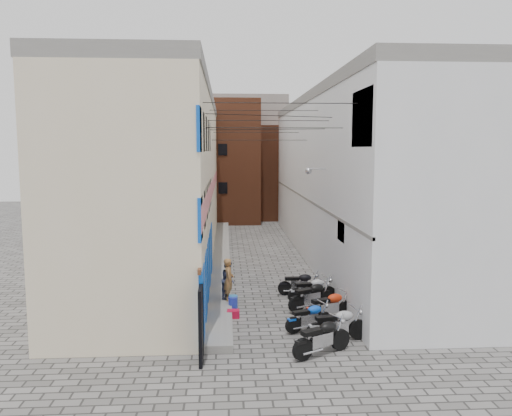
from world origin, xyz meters
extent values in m
plane|color=#555350|center=(0.00, 0.00, 0.00)|extent=(90.00, 90.00, 0.00)
cube|color=slate|center=(-2.05, 13.00, 0.12)|extent=(0.90, 26.00, 0.25)
cube|color=beige|center=(-5.00, 13.00, 4.25)|extent=(5.00, 26.00, 8.50)
cube|color=#E37F83|center=(-2.54, 13.00, 4.00)|extent=(0.10, 26.00, 0.80)
cube|color=#0C4ABA|center=(-2.53, 4.90, 1.30)|extent=(0.12, 10.20, 2.40)
cube|color=#0C4ABA|center=(-2.55, 4.90, 5.30)|extent=(0.10, 10.20, 4.00)
cube|color=slate|center=(-5.00, 13.00, 8.75)|extent=(5.10, 26.00, 0.50)
cube|color=black|center=(-2.52, -0.40, 1.10)|extent=(0.10, 1.20, 2.20)
cube|color=silver|center=(5.00, 13.00, 4.25)|extent=(5.00, 26.00, 8.50)
cube|color=#0C4ABA|center=(2.55, 1.50, 7.00)|extent=(0.10, 2.40, 1.80)
cube|color=white|center=(2.56, 4.00, 3.00)|extent=(0.08, 1.00, 0.70)
cylinder|color=#B2B2B7|center=(2.15, 7.00, 5.20)|extent=(0.80, 0.06, 0.06)
sphere|color=#B2B2B7|center=(1.75, 7.00, 5.10)|extent=(0.28, 0.28, 0.28)
cube|color=slate|center=(5.00, 13.00, 8.75)|extent=(5.10, 26.00, 0.50)
cube|color=slate|center=(2.54, 13.00, 3.40)|extent=(0.10, 26.00, 0.12)
cube|color=brown|center=(-2.00, 28.00, 5.00)|extent=(6.00, 6.00, 10.00)
cube|color=brown|center=(3.00, 30.00, 4.00)|extent=(5.00, 6.00, 8.00)
cube|color=slate|center=(0.00, 34.00, 5.50)|extent=(8.00, 5.00, 11.00)
cube|color=black|center=(0.00, 25.20, 1.20)|extent=(2.00, 0.30, 2.40)
cylinder|color=black|center=(0.00, 2.00, 7.50)|extent=(5.20, 0.02, 0.02)
cylinder|color=black|center=(0.00, 4.00, 6.80)|extent=(5.20, 0.02, 0.02)
cylinder|color=black|center=(0.00, 6.50, 7.20)|extent=(5.20, 0.02, 0.02)
cylinder|color=black|center=(0.00, 9.00, 7.80)|extent=(5.20, 0.02, 0.02)
cylinder|color=black|center=(0.00, 12.00, 6.50)|extent=(5.20, 0.02, 0.02)
cylinder|color=black|center=(0.00, 15.00, 7.00)|extent=(5.20, 0.02, 0.02)
cylinder|color=black|center=(0.00, 5.00, 7.30)|extent=(5.65, 2.07, 0.02)
cylinder|color=black|center=(0.00, 8.00, 6.90)|extent=(5.80, 1.58, 0.02)
imported|color=#9B6938|center=(-1.70, 4.53, 1.06)|extent=(0.40, 0.60, 1.63)
imported|color=#31354A|center=(-1.70, 4.78, 0.99)|extent=(0.81, 0.89, 1.48)
cylinder|color=#2333B3|center=(-1.55, 3.94, 0.27)|extent=(0.39, 0.39, 0.53)
cylinder|color=#257CBD|center=(-1.54, 4.12, 0.27)|extent=(0.45, 0.45, 0.54)
cube|color=#B40C2C|center=(-1.55, 3.20, 0.14)|extent=(0.46, 0.35, 0.28)
camera|label=1|loc=(-1.80, -14.17, 6.03)|focal=35.00mm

